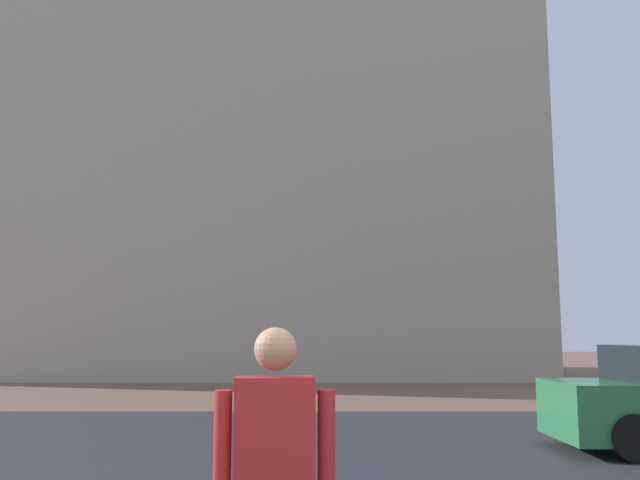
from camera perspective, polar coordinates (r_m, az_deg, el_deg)
The scene contains 3 objects.
ground_plane at distance 12.95m, azimuth 0.43°, elevation -15.27°, with size 120.00×120.00×0.00m, color brown.
street_asphalt_strip at distance 12.32m, azimuth 0.45°, elevation -15.65°, with size 120.00×7.53×0.00m, color #2D2D33.
landmark_building at distance 33.72m, azimuth -6.11°, elevation 9.56°, with size 24.59×13.84×41.01m.
Camera 1 is at (-0.09, -2.84, 1.69)m, focal length 39.22 mm.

